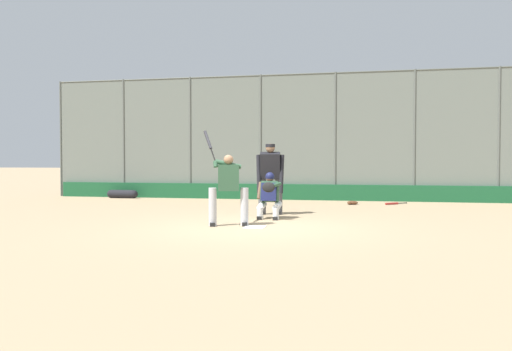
{
  "coord_description": "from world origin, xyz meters",
  "views": [
    {
      "loc": [
        -2.07,
        10.14,
        1.39
      ],
      "look_at": [
        0.18,
        -1.0,
        1.05
      ],
      "focal_mm": 35.0,
      "sensor_mm": 36.0,
      "label": 1
    }
  ],
  "objects_px": {
    "batter_at_plate": "(228,187)",
    "umpire_home": "(270,176)",
    "spare_bat_near_backstop": "(393,203)",
    "catcher_behind_plate": "(269,195)",
    "equipment_bag_dugout_side": "(122,194)",
    "fielding_glove_on_dirt": "(352,203)"
  },
  "relations": [
    {
      "from": "spare_bat_near_backstop",
      "to": "equipment_bag_dugout_side",
      "type": "height_order",
      "value": "equipment_bag_dugout_side"
    },
    {
      "from": "batter_at_plate",
      "to": "umpire_home",
      "type": "height_order",
      "value": "batter_at_plate"
    },
    {
      "from": "fielding_glove_on_dirt",
      "to": "equipment_bag_dugout_side",
      "type": "height_order",
      "value": "equipment_bag_dugout_side"
    },
    {
      "from": "catcher_behind_plate",
      "to": "batter_at_plate",
      "type": "bearing_deg",
      "value": 67.49
    },
    {
      "from": "batter_at_plate",
      "to": "catcher_behind_plate",
      "type": "height_order",
      "value": "batter_at_plate"
    },
    {
      "from": "batter_at_plate",
      "to": "spare_bat_near_backstop",
      "type": "xyz_separation_m",
      "value": [
        -3.83,
        -6.04,
        -0.79
      ]
    },
    {
      "from": "fielding_glove_on_dirt",
      "to": "catcher_behind_plate",
      "type": "bearing_deg",
      "value": 66.22
    },
    {
      "from": "batter_at_plate",
      "to": "catcher_behind_plate",
      "type": "distance_m",
      "value": 1.58
    },
    {
      "from": "batter_at_plate",
      "to": "equipment_bag_dugout_side",
      "type": "relative_size",
      "value": 1.7
    },
    {
      "from": "umpire_home",
      "to": "spare_bat_near_backstop",
      "type": "height_order",
      "value": "umpire_home"
    },
    {
      "from": "batter_at_plate",
      "to": "equipment_bag_dugout_side",
      "type": "bearing_deg",
      "value": -64.7
    },
    {
      "from": "batter_at_plate",
      "to": "umpire_home",
      "type": "distance_m",
      "value": 2.44
    },
    {
      "from": "catcher_behind_plate",
      "to": "equipment_bag_dugout_side",
      "type": "xyz_separation_m",
      "value": [
        6.49,
        -5.45,
        -0.42
      ]
    },
    {
      "from": "batter_at_plate",
      "to": "umpire_home",
      "type": "bearing_deg",
      "value": -117.0
    },
    {
      "from": "equipment_bag_dugout_side",
      "to": "umpire_home",
      "type": "bearing_deg",
      "value": 144.73
    },
    {
      "from": "equipment_bag_dugout_side",
      "to": "batter_at_plate",
      "type": "bearing_deg",
      "value": 130.4
    },
    {
      "from": "umpire_home",
      "to": "fielding_glove_on_dirt",
      "type": "xyz_separation_m",
      "value": [
        -2.05,
        -3.36,
        -0.93
      ]
    },
    {
      "from": "spare_bat_near_backstop",
      "to": "equipment_bag_dugout_side",
      "type": "xyz_separation_m",
      "value": [
        9.68,
        -0.83,
        0.12
      ]
    },
    {
      "from": "batter_at_plate",
      "to": "equipment_bag_dugout_side",
      "type": "distance_m",
      "value": 9.05
    },
    {
      "from": "umpire_home",
      "to": "equipment_bag_dugout_side",
      "type": "height_order",
      "value": "umpire_home"
    },
    {
      "from": "catcher_behind_plate",
      "to": "fielding_glove_on_dirt",
      "type": "height_order",
      "value": "catcher_behind_plate"
    },
    {
      "from": "spare_bat_near_backstop",
      "to": "catcher_behind_plate",
      "type": "bearing_deg",
      "value": 18.29
    }
  ]
}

